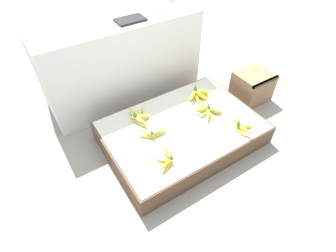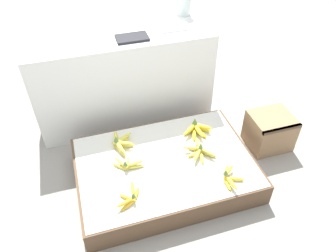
# 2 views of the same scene
# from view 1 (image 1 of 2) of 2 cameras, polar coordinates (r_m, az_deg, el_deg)

# --- Properties ---
(ground_plane) EXTENTS (10.00, 10.00, 0.00)m
(ground_plane) POSITION_cam_1_polar(r_m,az_deg,el_deg) (2.13, 2.92, -3.04)
(ground_plane) COLOR gray
(display_platform) EXTENTS (1.17, 0.82, 0.17)m
(display_platform) POSITION_cam_1_polar(r_m,az_deg,el_deg) (2.06, 3.00, -1.42)
(display_platform) COLOR brown
(display_platform) RESTS_ON ground_plane
(back_vendor_table) EXTENTS (1.37, 0.53, 0.74)m
(back_vendor_table) POSITION_cam_1_polar(r_m,az_deg,el_deg) (2.42, -10.36, 14.11)
(back_vendor_table) COLOR white
(back_vendor_table) RESTS_ON ground_plane
(wooden_crate) EXTENTS (0.31, 0.28, 0.27)m
(wooden_crate) POSITION_cam_1_polar(r_m,az_deg,el_deg) (2.56, 17.83, 8.24)
(wooden_crate) COLOR #997551
(wooden_crate) RESTS_ON ground_plane
(banana_bunch_front_left) EXTENTS (0.17, 0.19, 0.08)m
(banana_bunch_front_left) POSITION_cam_1_polar(r_m,az_deg,el_deg) (1.74, -0.11, -7.33)
(banana_bunch_front_left) COLOR gold
(banana_bunch_front_left) RESTS_ON display_platform
(banana_bunch_front_midleft) EXTENTS (0.14, 0.23, 0.09)m
(banana_bunch_front_midleft) POSITION_cam_1_polar(r_m,az_deg,el_deg) (2.02, 15.55, -0.03)
(banana_bunch_front_midleft) COLOR gold
(banana_bunch_front_midleft) RESTS_ON display_platform
(banana_bunch_middle_left) EXTENTS (0.21, 0.13, 0.09)m
(banana_bunch_middle_left) POSITION_cam_1_polar(r_m,az_deg,el_deg) (1.90, -3.43, -1.57)
(banana_bunch_middle_left) COLOR #DBCC4C
(banana_bunch_middle_left) RESTS_ON display_platform
(banana_bunch_middle_midleft) EXTENTS (0.21, 0.24, 0.09)m
(banana_bunch_middle_midleft) POSITION_cam_1_polar(r_m,az_deg,el_deg) (2.10, 8.61, 3.36)
(banana_bunch_middle_midleft) COLOR #DBCC4C
(banana_bunch_middle_midleft) RESTS_ON display_platform
(banana_bunch_back_left) EXTENTS (0.16, 0.25, 0.10)m
(banana_bunch_back_left) POSITION_cam_1_polar(r_m,az_deg,el_deg) (2.03, -6.55, 2.04)
(banana_bunch_back_left) COLOR #DBCC4C
(banana_bunch_back_left) RESTS_ON display_platform
(banana_bunch_back_midleft) EXTENTS (0.23, 0.17, 0.11)m
(banana_bunch_back_midleft) POSITION_cam_1_polar(r_m,az_deg,el_deg) (2.25, 6.50, 6.87)
(banana_bunch_back_midleft) COLOR yellow
(banana_bunch_back_midleft) RESTS_ON display_platform
(foam_tray_white) EXTENTS (0.22, 0.19, 0.02)m
(foam_tray_white) POSITION_cam_1_polar(r_m,az_deg,el_deg) (2.41, -1.60, 24.61)
(foam_tray_white) COLOR white
(foam_tray_white) RESTS_ON back_vendor_table
(foam_tray_dark) EXTENTS (0.23, 0.14, 0.02)m
(foam_tray_dark) POSITION_cam_1_polar(r_m,az_deg,el_deg) (2.18, -8.22, 21.93)
(foam_tray_dark) COLOR #232328
(foam_tray_dark) RESTS_ON back_vendor_table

